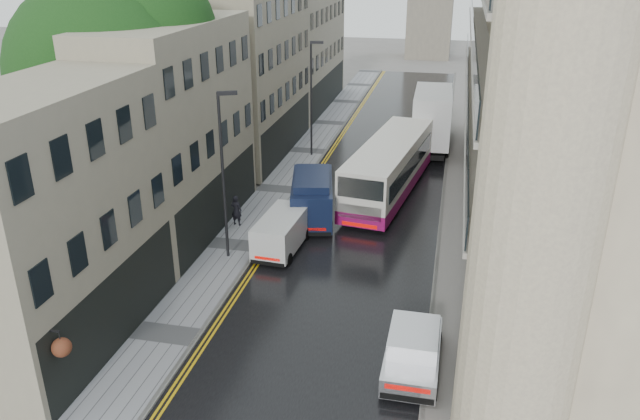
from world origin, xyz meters
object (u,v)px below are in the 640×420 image
at_px(tree_near, 110,106).
at_px(lamp_post_far, 311,100).
at_px(navy_van, 292,209).
at_px(silver_hatchback, 384,372).
at_px(pedestrian, 236,210).
at_px(white_van, 255,243).
at_px(white_lorry, 414,126).
at_px(tree_far, 211,73).
at_px(cream_bus, 352,184).
at_px(lamp_post_near, 223,178).

height_order(tree_near, lamp_post_far, tree_near).
xyz_separation_m(navy_van, lamp_post_far, (-2.05, 13.41, 2.80)).
bearing_deg(silver_hatchback, lamp_post_far, 108.64).
bearing_deg(lamp_post_far, tree_near, -125.43).
bearing_deg(pedestrian, white_van, 130.69).
bearing_deg(white_lorry, tree_far, -168.03).
xyz_separation_m(cream_bus, white_van, (-3.63, -7.18, -0.73)).
height_order(white_lorry, white_van, white_lorry).
xyz_separation_m(lamp_post_near, lamp_post_far, (0.40, 16.94, -0.03)).
distance_m(tree_near, tree_far, 13.02).
relative_size(tree_near, pedestrian, 7.90).
bearing_deg(tree_near, tree_far, 88.68).
xyz_separation_m(cream_bus, lamp_post_near, (-5.10, -7.16, 2.54)).
height_order(silver_hatchback, lamp_post_near, lamp_post_near).
height_order(cream_bus, pedestrian, cream_bus).
bearing_deg(cream_bus, white_van, -108.77).
height_order(cream_bus, white_lorry, white_lorry).
distance_m(silver_hatchback, lamp_post_near, 12.79).
bearing_deg(lamp_post_far, silver_hatchback, -81.38).
xyz_separation_m(pedestrian, lamp_post_far, (1.22, 13.23, 3.25)).
relative_size(navy_van, pedestrian, 3.19).
relative_size(silver_hatchback, lamp_post_far, 0.54).
bearing_deg(tree_far, tree_near, -91.32).
height_order(white_van, pedestrian, white_van).
bearing_deg(lamp_post_far, cream_bus, -74.11).
bearing_deg(navy_van, white_van, -117.36).
relative_size(tree_far, white_lorry, 1.39).
height_order(tree_near, pedestrian, tree_near).
bearing_deg(white_lorry, lamp_post_near, -114.33).
relative_size(white_van, pedestrian, 2.46).
xyz_separation_m(tree_near, navy_van, (9.18, 1.44, -5.50)).
height_order(white_van, lamp_post_far, lamp_post_far).
relative_size(white_lorry, silver_hatchback, 2.02).
bearing_deg(white_lorry, tree_near, -133.01).
relative_size(white_lorry, pedestrian, 5.09).
distance_m(tree_near, navy_van, 10.79).
bearing_deg(white_lorry, navy_van, -111.13).
xyz_separation_m(tree_far, lamp_post_near, (6.43, -15.09, -1.96)).
bearing_deg(lamp_post_near, navy_van, 31.72).
bearing_deg(cream_bus, tree_near, -148.77).
bearing_deg(navy_van, tree_far, 115.57).
distance_m(pedestrian, lamp_post_far, 13.68).
bearing_deg(white_lorry, lamp_post_far, -169.59).
distance_m(tree_far, lamp_post_far, 7.34).
xyz_separation_m(silver_hatchback, lamp_post_near, (-8.88, 8.55, 3.42)).
distance_m(tree_near, cream_bus, 13.88).
bearing_deg(tree_near, white_lorry, 48.52).
height_order(white_lorry, lamp_post_far, lamp_post_far).
xyz_separation_m(cream_bus, white_lorry, (2.68, 11.34, 0.64)).
height_order(silver_hatchback, navy_van, navy_van).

